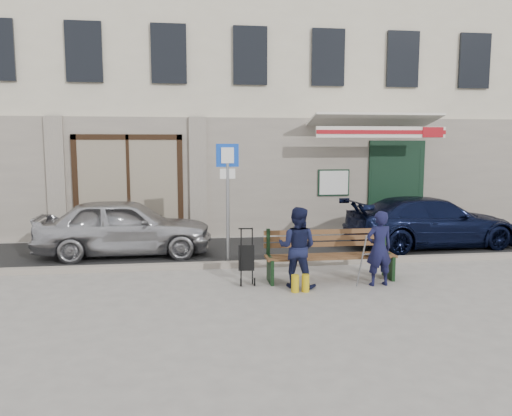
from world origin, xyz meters
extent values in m
plane|color=#9E9991|center=(0.00, 0.00, 0.00)|extent=(80.00, 80.00, 0.00)
cube|color=#282828|center=(0.00, 3.10, 0.01)|extent=(60.00, 3.20, 0.01)
cube|color=#9E9384|center=(0.00, 1.50, 0.06)|extent=(60.00, 0.18, 0.12)
cube|color=beige|center=(0.00, 8.50, 5.00)|extent=(20.00, 7.00, 10.00)
cube|color=#9E9384|center=(0.00, 4.96, 1.60)|extent=(20.00, 0.12, 3.20)
cube|color=maroon|center=(-3.20, 5.02, 1.55)|extent=(2.50, 0.12, 2.00)
cube|color=black|center=(4.10, 4.88, 1.30)|extent=(1.60, 0.10, 2.60)
cube|color=black|center=(4.10, 5.35, 1.20)|extent=(1.25, 0.90, 2.40)
cube|color=white|center=(2.30, 4.85, 1.45)|extent=(0.80, 0.03, 0.65)
cube|color=white|center=(3.20, 4.62, 3.08)|extent=(3.40, 1.72, 0.42)
cube|color=white|center=(3.20, 3.77, 2.80)|extent=(3.40, 0.05, 0.28)
cube|color=#A6141D|center=(3.20, 3.74, 2.80)|extent=(3.40, 0.02, 0.10)
imported|color=#AFAEB3|center=(-3.08, 2.93, 0.66)|extent=(3.86, 1.59, 1.31)
imported|color=black|center=(4.19, 2.95, 0.61)|extent=(4.34, 2.03, 1.22)
cylinder|color=gray|center=(-0.86, 1.70, 1.20)|extent=(0.07, 0.07, 2.41)
cube|color=#0D3FBB|center=(-0.86, 1.70, 2.27)|extent=(0.46, 0.10, 0.46)
cube|color=white|center=(-0.86, 1.67, 2.27)|extent=(0.26, 0.06, 0.32)
cube|color=white|center=(-0.86, 1.70, 1.90)|extent=(0.32, 0.07, 0.20)
cube|color=brown|center=(0.91, 0.29, 0.45)|extent=(2.40, 0.50, 0.04)
cube|color=brown|center=(0.91, 0.57, 0.74)|extent=(2.40, 0.10, 0.36)
cube|color=black|center=(-0.21, 0.29, 0.23)|extent=(0.06, 0.50, 0.45)
cube|color=black|center=(2.03, 0.29, 0.23)|extent=(0.06, 0.50, 0.45)
cube|color=white|center=(1.66, 0.19, 0.48)|extent=(0.34, 0.25, 0.11)
cylinder|color=gray|center=(1.26, -0.38, 0.50)|extent=(0.07, 0.34, 0.96)
cylinder|color=gold|center=(0.11, -0.36, 0.15)|extent=(0.13, 0.13, 0.30)
cylinder|color=gold|center=(0.29, -0.36, 0.15)|extent=(0.13, 0.13, 0.30)
imported|color=#131436|center=(1.66, -0.14, 0.67)|extent=(0.51, 0.36, 1.33)
imported|color=#131736|center=(0.21, -0.04, 0.71)|extent=(0.85, 0.79, 1.41)
cylinder|color=black|center=(-0.76, 0.12, 0.07)|extent=(0.05, 0.14, 0.14)
cylinder|color=black|center=(-0.52, 0.12, 0.07)|extent=(0.05, 0.14, 0.14)
cube|color=black|center=(-0.64, 0.33, 0.46)|extent=(0.31, 0.29, 0.48)
cylinder|color=black|center=(-0.64, 0.45, 0.97)|extent=(0.26, 0.06, 0.02)
camera|label=1|loc=(-1.63, -8.40, 2.48)|focal=35.00mm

